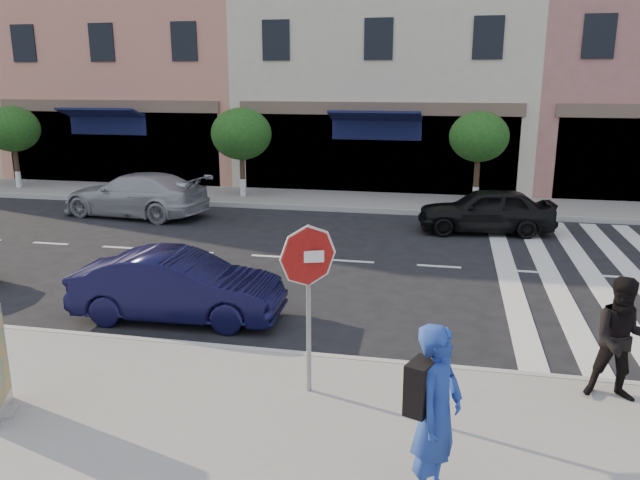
{
  "coord_description": "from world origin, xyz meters",
  "views": [
    {
      "loc": [
        2.11,
        -9.98,
        4.2
      ],
      "look_at": [
        -0.08,
        0.55,
        1.4
      ],
      "focal_mm": 35.0,
      "sensor_mm": 36.0,
      "label": 1
    }
  ],
  "objects": [
    {
      "name": "car_far_left",
      "position": [
        -7.44,
        7.6,
        0.68
      ],
      "size": [
        4.87,
        2.51,
        1.35
      ],
      "primitive_type": "imported",
      "rotation": [
        0.0,
        0.0,
        -1.71
      ],
      "color": "#A1A2A6",
      "rests_on": "ground"
    },
    {
      "name": "sidewalk_far",
      "position": [
        0.0,
        11.0,
        0.07
      ],
      "size": [
        60.0,
        3.0,
        0.15
      ],
      "primitive_type": "cube",
      "color": "gray",
      "rests_on": "ground"
    },
    {
      "name": "ground",
      "position": [
        0.0,
        0.0,
        0.0
      ],
      "size": [
        120.0,
        120.0,
        0.0
      ],
      "primitive_type": "plane",
      "color": "black",
      "rests_on": "ground"
    },
    {
      "name": "photographer",
      "position": [
        2.12,
        -4.48,
        1.07
      ],
      "size": [
        0.66,
        0.78,
        1.83
      ],
      "primitive_type": "imported",
      "rotation": [
        0.0,
        0.0,
        1.19
      ],
      "color": "#213E9B",
      "rests_on": "sidewalk_near"
    },
    {
      "name": "building_west_mid",
      "position": [
        -11.0,
        17.0,
        7.0
      ],
      "size": [
        10.0,
        9.0,
        14.0
      ],
      "primitive_type": "cube",
      "color": "tan",
      "rests_on": "ground"
    },
    {
      "name": "street_tree_c",
      "position": [
        3.0,
        10.8,
        2.36
      ],
      "size": [
        1.9,
        1.9,
        3.04
      ],
      "color": "#473323",
      "rests_on": "sidewalk_far"
    },
    {
      "name": "street_tree_wb",
      "position": [
        -5.0,
        10.8,
        2.31
      ],
      "size": [
        2.1,
        2.1,
        3.06
      ],
      "color": "#473323",
      "rests_on": "sidewalk_far"
    },
    {
      "name": "street_tree_wa",
      "position": [
        -14.0,
        10.8,
        2.33
      ],
      "size": [
        2.0,
        2.0,
        3.05
      ],
      "color": "#473323",
      "rests_on": "sidewalk_far"
    },
    {
      "name": "walker",
      "position": [
        4.39,
        -2.0,
        0.97
      ],
      "size": [
        0.82,
        0.65,
        1.65
      ],
      "primitive_type": "imported",
      "rotation": [
        0.0,
        0.0,
        -0.04
      ],
      "color": "black",
      "rests_on": "sidewalk_near"
    },
    {
      "name": "car_near_mid",
      "position": [
        -2.5,
        -0.2,
        0.61
      ],
      "size": [
        3.77,
        1.47,
        1.22
      ],
      "primitive_type": "imported",
      "rotation": [
        0.0,
        0.0,
        1.62
      ],
      "color": "black",
      "rests_on": "ground"
    },
    {
      "name": "stop_sign",
      "position": [
        0.43,
        -2.62,
        1.82
      ],
      "size": [
        0.77,
        0.29,
        2.28
      ],
      "rotation": [
        0.0,
        0.0,
        0.33
      ],
      "color": "gray",
      "rests_on": "sidewalk_near"
    },
    {
      "name": "car_far_mid",
      "position": [
        3.17,
        7.6,
        0.63
      ],
      "size": [
        3.84,
        1.86,
        1.26
      ],
      "primitive_type": "imported",
      "rotation": [
        0.0,
        0.0,
        -1.47
      ],
      "color": "black",
      "rests_on": "ground"
    },
    {
      "name": "building_centre",
      "position": [
        -0.5,
        17.0,
        5.5
      ],
      "size": [
        11.0,
        9.0,
        11.0
      ],
      "primitive_type": "cube",
      "color": "beige",
      "rests_on": "ground"
    },
    {
      "name": "sidewalk_near",
      "position": [
        0.0,
        -3.75,
        0.07
      ],
      "size": [
        60.0,
        4.5,
        0.15
      ],
      "primitive_type": "cube",
      "color": "gray",
      "rests_on": "ground"
    }
  ]
}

